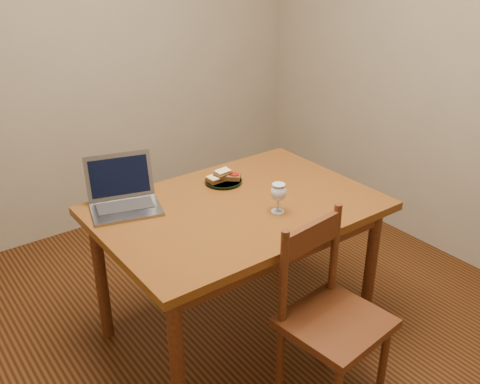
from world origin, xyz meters
TOP-DOWN VIEW (x-y plane):
  - floor at (0.00, 0.00)m, footprint 3.20×3.20m
  - back_wall at (0.00, 1.61)m, footprint 3.20×0.02m
  - right_wall at (1.61, 0.00)m, footprint 0.02×3.20m
  - table at (0.05, 0.05)m, footprint 1.30×0.90m
  - chair at (0.10, -0.54)m, footprint 0.45×0.43m
  - plate at (0.14, 0.29)m, footprint 0.19×0.19m
  - sandwich_cheese at (0.11, 0.30)m, footprint 0.10×0.06m
  - sandwich_tomato at (0.17, 0.28)m, footprint 0.12×0.12m
  - sandwich_top at (0.14, 0.30)m, footprint 0.10×0.07m
  - milk_glass at (0.15, -0.12)m, footprint 0.07×0.07m
  - laptop at (-0.38, 0.37)m, footprint 0.38×0.36m

SIDE VIEW (x-z plane):
  - floor at x=0.00m, z-range -0.02..0.00m
  - chair at x=0.10m, z-range 0.25..0.69m
  - table at x=0.05m, z-range 0.28..1.02m
  - plate at x=0.14m, z-range 0.74..0.76m
  - sandwich_cheese at x=0.11m, z-range 0.76..0.79m
  - sandwich_tomato at x=0.17m, z-range 0.76..0.79m
  - sandwich_top at x=0.14m, z-range 0.78..0.81m
  - laptop at x=-0.38m, z-range 0.69..0.91m
  - milk_glass at x=0.15m, z-range 0.74..0.88m
  - back_wall at x=0.00m, z-range 0.00..2.60m
  - right_wall at x=1.61m, z-range 0.00..2.60m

